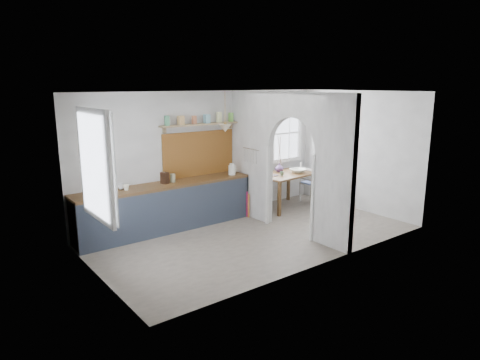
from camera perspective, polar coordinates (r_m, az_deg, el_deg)
floor at (r=7.96m, az=2.08°, el=-7.42°), size 5.80×3.20×0.01m
ceiling at (r=7.47m, az=2.24°, el=11.65°), size 5.80×3.20×0.01m
walls at (r=7.61m, az=2.16°, el=1.81°), size 5.81×3.21×2.60m
partition at (r=8.08m, az=5.74°, el=3.49°), size 0.12×3.20×2.60m
kitchen_window at (r=6.15m, az=-18.91°, el=1.84°), size 0.10×1.16×1.50m
nook_window at (r=9.89m, az=4.48°, el=6.08°), size 1.76×0.10×1.30m
counter at (r=8.28m, az=-9.88°, el=-3.47°), size 3.50×0.60×0.90m
sink at (r=7.66m, az=-18.55°, el=-1.92°), size 0.40×0.40×0.02m
backsplash at (r=8.74m, az=-5.48°, el=3.53°), size 1.65×0.03×0.90m
shelf at (r=8.59m, az=-5.27°, el=7.73°), size 1.75×0.20×0.21m
pendant_lamp at (r=8.52m, az=-1.99°, el=6.93°), size 0.26×0.26×0.16m
utensil_rail at (r=8.65m, az=1.49°, el=4.15°), size 0.02×0.50×0.02m
dining_table at (r=9.64m, az=5.92°, el=-1.43°), size 1.33×0.95×0.78m
chair_left at (r=9.14m, az=1.81°, el=-1.65°), size 0.52×0.52×0.94m
chair_right at (r=10.18m, az=9.61°, el=-0.34°), size 0.46×0.46×0.94m
kettle at (r=8.81m, az=-1.08°, el=1.46°), size 0.23×0.21×0.23m
mug_a at (r=7.80m, az=-14.94°, el=-0.96°), size 0.12×0.12×0.10m
mug_b at (r=7.90m, az=-15.58°, el=-0.80°), size 0.16×0.16×0.11m
knife_block at (r=8.14m, az=-10.01°, el=0.27°), size 0.14×0.16×0.22m
jar at (r=8.25m, az=-8.96°, el=0.26°), size 0.10×0.10×0.16m
towel_magenta at (r=8.95m, az=0.93°, el=-3.25°), size 0.02×0.03×0.54m
towel_orange at (r=8.91m, az=1.16°, el=-3.49°), size 0.02×0.03×0.52m
bowl at (r=9.72m, az=7.73°, el=1.24°), size 0.36×0.36×0.08m
table_cup at (r=9.36m, az=5.61°, el=0.85°), size 0.10×0.10×0.08m
plate at (r=9.34m, az=4.67°, el=0.62°), size 0.19×0.19×0.01m
vase at (r=9.73m, az=5.27°, el=1.66°), size 0.25×0.25×0.20m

